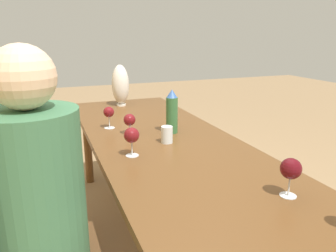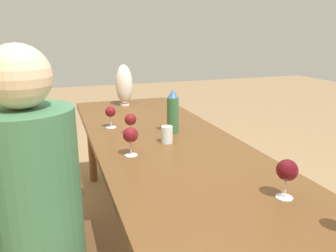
{
  "view_description": "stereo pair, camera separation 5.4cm",
  "coord_description": "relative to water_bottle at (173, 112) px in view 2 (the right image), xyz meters",
  "views": [
    {
      "loc": [
        -1.72,
        0.65,
        1.35
      ],
      "look_at": [
        -0.04,
        0.0,
        0.84
      ],
      "focal_mm": 35.0,
      "sensor_mm": 36.0,
      "label": 1
    },
    {
      "loc": [
        -1.74,
        0.6,
        1.35
      ],
      "look_at": [
        -0.04,
        0.0,
        0.84
      ],
      "focal_mm": 35.0,
      "sensor_mm": 36.0,
      "label": 2
    }
  ],
  "objects": [
    {
      "name": "vase",
      "position": [
        0.91,
        0.12,
        0.05
      ],
      "size": [
        0.15,
        0.15,
        0.35
      ],
      "color": "silver",
      "rests_on": "dining_table"
    },
    {
      "name": "dining_table",
      "position": [
        -0.14,
        0.09,
        -0.21
      ],
      "size": [
        2.55,
        0.84,
        0.74
      ],
      "color": "brown",
      "rests_on": "ground_plane"
    },
    {
      "name": "wine_glass_2",
      "position": [
        0.06,
        0.26,
        -0.05
      ],
      "size": [
        0.08,
        0.08,
        0.13
      ],
      "color": "silver",
      "rests_on": "dining_table"
    },
    {
      "name": "chair_far",
      "position": [
        0.14,
        0.88,
        -0.33
      ],
      "size": [
        0.44,
        0.44,
        1.02
      ],
      "color": "brown",
      "rests_on": "ground_plane"
    },
    {
      "name": "chair_near",
      "position": [
        -0.65,
        0.88,
        -0.33
      ],
      "size": [
        0.44,
        0.44,
        1.02
      ],
      "color": "brown",
      "rests_on": "ground_plane"
    },
    {
      "name": "person_near",
      "position": [
        -0.65,
        0.79,
        -0.16
      ],
      "size": [
        0.36,
        0.36,
        1.32
      ],
      "color": "#2D2D38",
      "rests_on": "ground_plane"
    },
    {
      "name": "water_bottle",
      "position": [
        0.0,
        0.0,
        0.0
      ],
      "size": [
        0.07,
        0.07,
        0.28
      ],
      "color": "#336638",
      "rests_on": "dining_table"
    },
    {
      "name": "water_tumbler",
      "position": [
        -0.17,
        0.1,
        -0.09
      ],
      "size": [
        0.07,
        0.07,
        0.1
      ],
      "color": "silver",
      "rests_on": "dining_table"
    },
    {
      "name": "wine_glass_1",
      "position": [
        -0.95,
        -0.11,
        -0.02
      ],
      "size": [
        0.08,
        0.08,
        0.16
      ],
      "color": "silver",
      "rests_on": "dining_table"
    },
    {
      "name": "wine_glass_0",
      "position": [
        0.25,
        0.35,
        -0.03
      ],
      "size": [
        0.07,
        0.07,
        0.15
      ],
      "color": "silver",
      "rests_on": "dining_table"
    },
    {
      "name": "wine_glass_4",
      "position": [
        -0.31,
        0.34,
        -0.03
      ],
      "size": [
        0.08,
        0.08,
        0.15
      ],
      "color": "silver",
      "rests_on": "dining_table"
    },
    {
      "name": "ground_plane",
      "position": [
        -0.14,
        0.09,
        -0.87
      ],
      "size": [
        14.0,
        14.0,
        0.0
      ],
      "primitive_type": "plane",
      "color": "#937551"
    }
  ]
}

